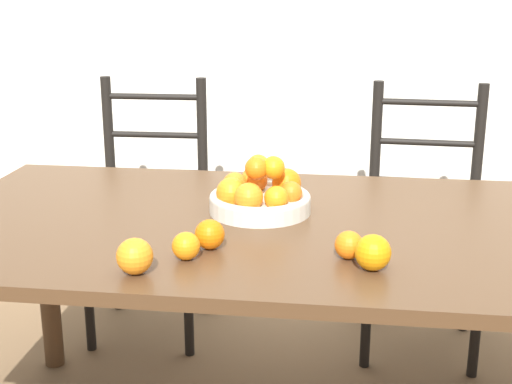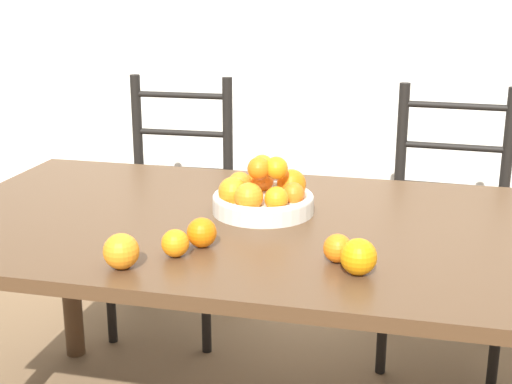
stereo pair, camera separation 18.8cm
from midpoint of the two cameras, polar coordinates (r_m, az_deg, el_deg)
The scene contains 9 objects.
dining_table at distance 1.93m, azimuth -0.76°, elevation -4.70°, with size 1.90×0.99×0.73m.
fruit_bowl at distance 1.97m, azimuth -2.44°, elevation -0.27°, with size 0.28×0.28×0.16m.
orange_loose_0 at distance 1.60m, azimuth -13.03°, elevation -5.10°, with size 0.08×0.08×0.08m.
orange_loose_1 at distance 1.59m, azimuth 6.01°, elevation -4.90°, with size 0.08×0.08×0.08m.
orange_loose_2 at distance 1.66m, azimuth -8.87°, elevation -4.35°, with size 0.07×0.07×0.07m.
orange_loose_3 at distance 1.72m, azimuth -6.87°, elevation -3.44°, with size 0.07×0.07×0.07m.
orange_loose_4 at distance 1.65m, azimuth 4.22°, elevation -4.31°, with size 0.07×0.07×0.07m.
chair_left at distance 2.83m, azimuth -10.39°, elevation -1.96°, with size 0.43×0.41×0.99m.
chair_right at distance 2.70m, azimuth 11.30°, elevation -2.90°, with size 0.44×0.42×0.99m.
Camera 1 is at (0.17, -1.80, 1.36)m, focal length 50.00 mm.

